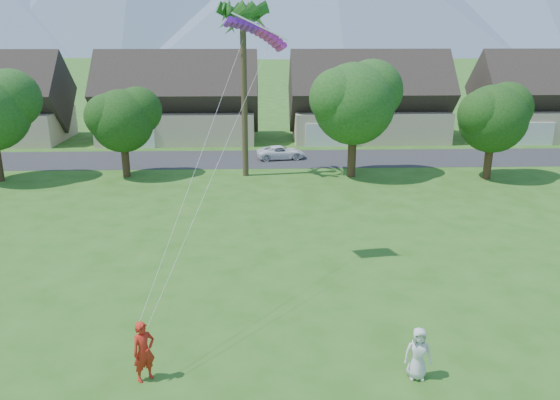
{
  "coord_description": "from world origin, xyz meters",
  "views": [
    {
      "loc": [
        -0.73,
        -11.84,
        10.64
      ],
      "look_at": [
        0.0,
        10.0,
        3.8
      ],
      "focal_mm": 35.0,
      "sensor_mm": 36.0,
      "label": 1
    }
  ],
  "objects_px": {
    "parked_car": "(281,152)",
    "parafoil_kite": "(257,30)",
    "kite_flyer": "(144,351)",
    "watcher": "(418,353)"
  },
  "relations": [
    {
      "from": "parked_car",
      "to": "parafoil_kite",
      "type": "height_order",
      "value": "parafoil_kite"
    },
    {
      "from": "kite_flyer",
      "to": "parked_car",
      "type": "relative_size",
      "value": 0.49
    },
    {
      "from": "kite_flyer",
      "to": "watcher",
      "type": "relative_size",
      "value": 1.15
    },
    {
      "from": "kite_flyer",
      "to": "parafoil_kite",
      "type": "xyz_separation_m",
      "value": [
        3.61,
        9.12,
        9.63
      ]
    },
    {
      "from": "kite_flyer",
      "to": "parafoil_kite",
      "type": "relative_size",
      "value": 0.72
    },
    {
      "from": "watcher",
      "to": "parafoil_kite",
      "type": "relative_size",
      "value": 0.63
    },
    {
      "from": "watcher",
      "to": "parked_car",
      "type": "relative_size",
      "value": 0.43
    },
    {
      "from": "kite_flyer",
      "to": "parafoil_kite",
      "type": "bearing_deg",
      "value": 30.98
    },
    {
      "from": "watcher",
      "to": "parked_car",
      "type": "xyz_separation_m",
      "value": [
        -3.25,
        31.03,
        -0.31
      ]
    },
    {
      "from": "kite_flyer",
      "to": "watcher",
      "type": "xyz_separation_m",
      "value": [
        8.63,
        -0.2,
        -0.13
      ]
    }
  ]
}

